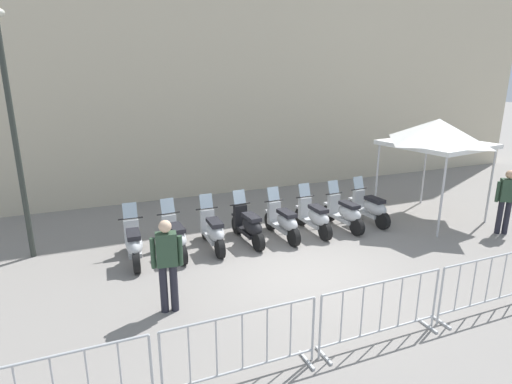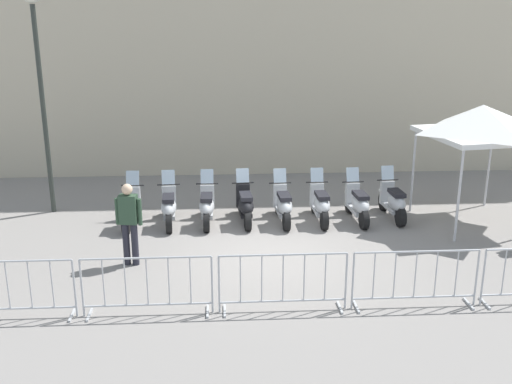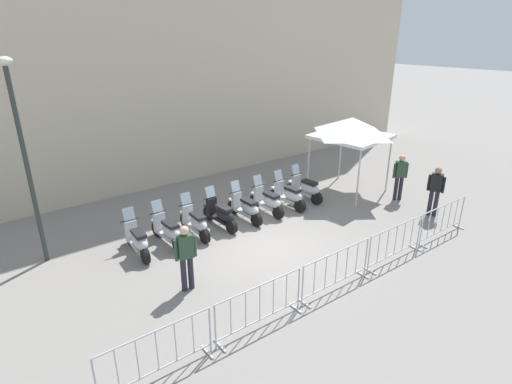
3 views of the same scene
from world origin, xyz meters
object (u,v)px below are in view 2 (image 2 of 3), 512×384
motorcycle_4 (283,205)px  barrier_segment_1 (147,286)px  motorcycle_2 (207,206)px  street_lamp (41,85)px  motorcycle_6 (358,204)px  motorcycle_0 (130,208)px  barrier_segment_3 (415,279)px  canopy_tent (482,121)px  barrier_segment_0 (8,290)px  motorcycle_5 (320,204)px  barrier_segment_2 (283,283)px  motorcycle_3 (245,205)px  officer_by_barriers (129,220)px  motorcycle_7 (394,202)px  motorcycle_1 (169,207)px

motorcycle_4 → barrier_segment_1: bearing=-131.3°
motorcycle_2 → street_lamp: 5.06m
motorcycle_6 → street_lamp: size_ratio=0.32×
motorcycle_0 → street_lamp: street_lamp is taller
barrier_segment_3 → canopy_tent: (3.47, 3.76, 1.99)m
motorcycle_0 → barrier_segment_0: (-2.09, -4.18, 0.07)m
barrier_segment_1 → barrier_segment_0: bearing=170.7°
motorcycle_2 → motorcycle_5: bearing=-9.7°
motorcycle_2 → barrier_segment_2: motorcycle_2 is taller
motorcycle_3 → officer_by_barriers: size_ratio=1.00×
barrier_segment_0 → motorcycle_5: bearing=27.3°
street_lamp → canopy_tent: (10.19, -3.11, -0.77)m
motorcycle_7 → barrier_segment_0: bearing=-159.2°
motorcycle_1 → canopy_tent: bearing=-10.9°
motorcycle_5 → motorcycle_7: 1.86m
motorcycle_2 → officer_by_barriers: officer_by_barriers is taller
motorcycle_1 → motorcycle_7: size_ratio=1.00×
motorcycle_0 → barrier_segment_0: bearing=-116.6°
motorcycle_4 → motorcycle_5: 0.93m
motorcycle_1 → motorcycle_6: (4.57, -0.78, 0.00)m
motorcycle_6 → barrier_segment_1: 6.43m
motorcycle_6 → barrier_segment_2: (-3.01, -4.02, 0.07)m
motorcycle_3 → barrier_segment_2: size_ratio=0.78×
motorcycle_5 → officer_by_barriers: officer_by_barriers is taller
motorcycle_6 → officer_by_barriers: officer_by_barriers is taller
motorcycle_1 → barrier_segment_2: motorcycle_1 is taller
barrier_segment_1 → canopy_tent: canopy_tent is taller
barrier_segment_2 → street_lamp: bearing=124.3°
motorcycle_7 → barrier_segment_0: size_ratio=0.78×
barrier_segment_3 → barrier_segment_0: bearing=170.7°
barrier_segment_1 → motorcycle_1: bearing=80.7°
barrier_segment_0 → barrier_segment_1: (2.29, -0.37, 0.00)m
barrier_segment_0 → motorcycle_4: bearing=31.9°
motorcycle_4 → canopy_tent: (4.58, -0.94, 2.06)m
motorcycle_1 → street_lamp: street_lamp is taller
canopy_tent → street_lamp: bearing=163.0°
motorcycle_0 → barrier_segment_1: size_ratio=0.78×
motorcycle_2 → barrier_segment_1: (-1.64, -4.29, 0.07)m
motorcycle_1 → motorcycle_2: (0.91, -0.14, 0.00)m
motorcycle_5 → canopy_tent: size_ratio=0.59×
motorcycle_6 → barrier_segment_2: size_ratio=0.78×
barrier_segment_1 → barrier_segment_2: 2.32m
officer_by_barriers → motorcycle_4: bearing=25.1°
barrier_segment_1 → barrier_segment_3: 4.64m
motorcycle_3 → barrier_segment_2: bearing=-93.5°
motorcycle_4 → canopy_tent: canopy_tent is taller
motorcycle_2 → motorcycle_0: bearing=171.9°
motorcycle_5 → motorcycle_6: 0.93m
motorcycle_4 → motorcycle_5: size_ratio=1.00×
motorcycle_1 → motorcycle_3: same height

